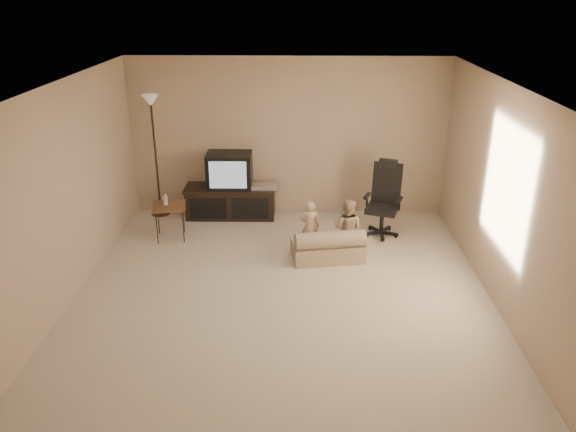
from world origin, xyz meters
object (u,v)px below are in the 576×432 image
object	(u,v)px
tv_stand	(231,191)
toddler_left	(310,227)
side_table	(169,206)
child_sofa	(328,247)
floor_lamp	(153,129)
office_chair	(383,209)
toddler_right	(347,228)

from	to	relation	value
tv_stand	toddler_left	bearing A→B (deg)	-46.94
side_table	child_sofa	world-z (taller)	side_table
side_table	floor_lamp	world-z (taller)	floor_lamp
office_chair	toddler_right	bearing A→B (deg)	-107.32
toddler_left	tv_stand	bearing A→B (deg)	-47.80
floor_lamp	child_sofa	size ratio (longest dim) A/B	1.88
floor_lamp	toddler_left	size ratio (longest dim) A/B	2.52
side_table	floor_lamp	size ratio (longest dim) A/B	0.36
toddler_right	office_chair	bearing A→B (deg)	-107.50
tv_stand	side_table	size ratio (longest dim) A/B	2.12
tv_stand	floor_lamp	xyz separation A→B (m)	(-1.17, 0.06, 0.98)
office_chair	toddler_right	size ratio (longest dim) A/B	1.34
office_chair	toddler_left	distance (m)	1.29
office_chair	child_sofa	world-z (taller)	office_chair
office_chair	toddler_right	distance (m)	0.99
child_sofa	toddler_right	distance (m)	0.36
toddler_left	child_sofa	bearing A→B (deg)	135.17
tv_stand	toddler_right	xyz separation A→B (m)	(1.76, -1.43, -0.02)
office_chair	side_table	distance (m)	3.16
child_sofa	toddler_left	world-z (taller)	toddler_left
floor_lamp	toddler_right	size ratio (longest dim) A/B	2.32
toddler_right	toddler_left	bearing A→B (deg)	5.89
side_table	toddler_right	xyz separation A→B (m)	(2.56, -0.55, -0.08)
tv_stand	side_table	world-z (taller)	tv_stand
side_table	floor_lamp	xyz separation A→B (m)	(-0.38, 0.93, 0.92)
toddler_left	office_chair	bearing A→B (deg)	-150.44
tv_stand	office_chair	size ratio (longest dim) A/B	1.32
office_chair	toddler_right	world-z (taller)	office_chair
floor_lamp	toddler_left	bearing A→B (deg)	-29.32
office_chair	toddler_left	world-z (taller)	office_chair
child_sofa	toddler_left	distance (m)	0.40
office_chair	toddler_left	bearing A→B (deg)	-129.25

